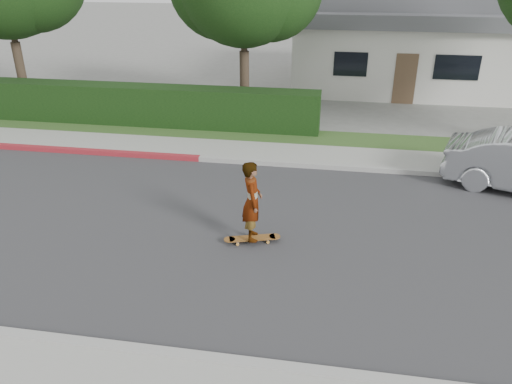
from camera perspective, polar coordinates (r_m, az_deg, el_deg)
ground at (r=12.37m, az=-15.99°, el=-3.21°), size 120.00×120.00×0.00m
road at (r=12.37m, az=-16.00°, el=-3.19°), size 60.00×8.00×0.01m
curb_near at (r=9.44m, az=-26.49°, el=-14.42°), size 60.00×0.20×0.15m
curb_far at (r=15.77m, az=-9.98°, el=4.00°), size 60.00×0.20×0.15m
curb_red_section at (r=18.01m, az=-25.25°, el=4.63°), size 12.00×0.21×0.15m
sidewalk_far at (r=16.57m, az=-8.99°, el=5.07°), size 60.00×1.60×0.12m
planting_strip at (r=18.01m, az=-7.44°, el=6.79°), size 60.00×1.60×0.10m
hedge at (r=19.40m, az=-15.69°, el=9.57°), size 15.00×1.00×1.50m
house at (r=26.15m, az=16.50°, el=16.38°), size 10.60×8.60×4.30m
skateboard at (r=10.98m, az=-0.43°, el=-5.31°), size 1.26×0.60×0.12m
skateboarder at (r=10.54m, az=-0.45°, el=-1.05°), size 0.56×0.73×1.78m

